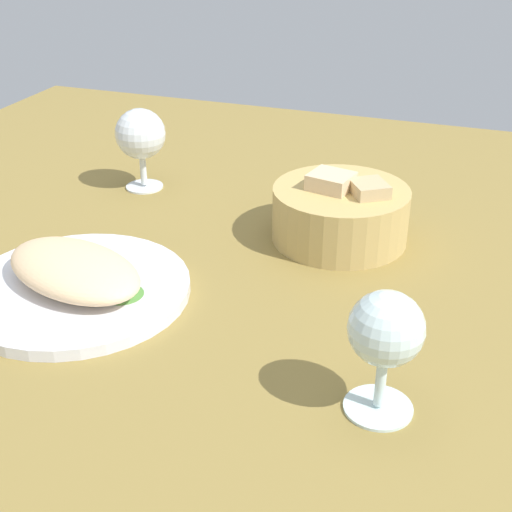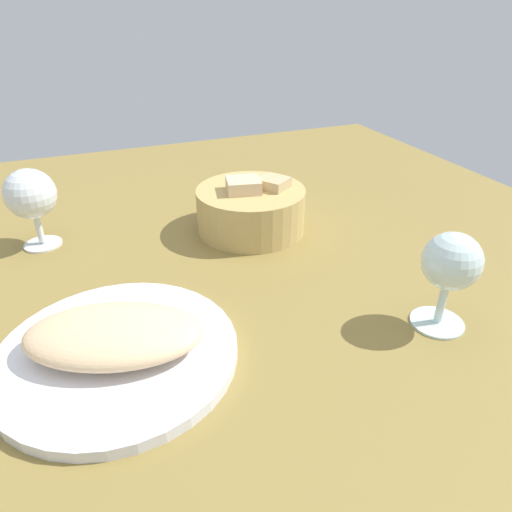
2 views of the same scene
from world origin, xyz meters
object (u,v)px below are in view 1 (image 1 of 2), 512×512
(bread_basket, at_px, (341,213))
(wine_glass_near, at_px, (386,335))
(wine_glass_far, at_px, (141,136))
(plate, at_px, (77,289))

(bread_basket, height_order, wine_glass_near, wine_glass_near)
(wine_glass_near, bearing_deg, wine_glass_far, 138.24)
(plate, relative_size, bread_basket, 1.46)
(plate, distance_m, wine_glass_near, 0.39)
(wine_glass_near, relative_size, wine_glass_far, 0.97)
(bread_basket, distance_m, wine_glass_near, 0.35)
(plate, xyz_separation_m, bread_basket, (0.26, 0.25, 0.03))
(bread_basket, height_order, wine_glass_far, wine_glass_far)
(wine_glass_near, distance_m, wine_glass_far, 0.60)
(plate, bearing_deg, wine_glass_far, 103.61)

